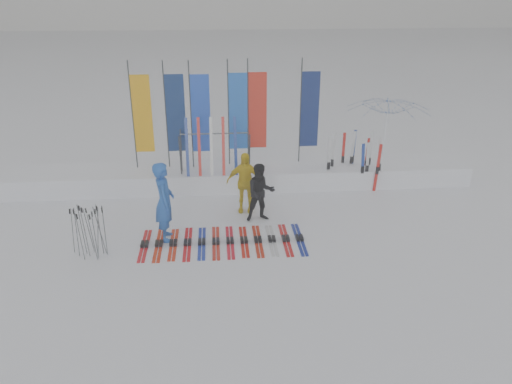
{
  "coord_description": "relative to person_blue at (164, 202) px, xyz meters",
  "views": [
    {
      "loc": [
        -0.77,
        -9.8,
        5.82
      ],
      "look_at": [
        0.2,
        1.6,
        1.0
      ],
      "focal_mm": 35.0,
      "sensor_mm": 36.0,
      "label": 1
    }
  ],
  "objects": [
    {
      "name": "person_black",
      "position": [
        2.39,
        0.84,
        -0.21
      ],
      "size": [
        0.83,
        0.68,
        1.56
      ],
      "primitive_type": "imported",
      "rotation": [
        0.0,
        0.0,
        0.13
      ],
      "color": "black",
      "rests_on": "ground"
    },
    {
      "name": "ground",
      "position": [
        2.03,
        -1.22,
        -0.99
      ],
      "size": [
        120.0,
        120.0,
        0.0
      ],
      "primitive_type": "plane",
      "color": "white",
      "rests_on": "ground"
    },
    {
      "name": "ski_rack",
      "position": [
        1.24,
        2.98,
        0.4
      ],
      "size": [
        2.04,
        0.8,
        1.23
      ],
      "color": "#383A3F",
      "rests_on": "ground"
    },
    {
      "name": "ski_row",
      "position": [
        1.37,
        -0.34,
        -0.95
      ],
      "size": [
        3.91,
        1.69,
        0.07
      ],
      "color": "red",
      "rests_on": "ground"
    },
    {
      "name": "pole_cluster",
      "position": [
        -1.64,
        -0.7,
        -0.39
      ],
      "size": [
        0.81,
        0.48,
        1.25
      ],
      "color": "#595B60",
      "rests_on": "ground"
    },
    {
      "name": "upright_skis",
      "position": [
        5.52,
        2.96,
        -0.19
      ],
      "size": [
        1.6,
        1.03,
        1.7
      ],
      "color": "red",
      "rests_on": "ground"
    },
    {
      "name": "person_yellow",
      "position": [
        2.01,
        1.44,
        -0.15
      ],
      "size": [
        1.03,
        0.53,
        1.68
      ],
      "primitive_type": "imported",
      "rotation": [
        0.0,
        0.0,
        -0.12
      ],
      "color": "yellow",
      "rests_on": "ground"
    },
    {
      "name": "feather_flags",
      "position": [
        1.44,
        3.61,
        1.26
      ],
      "size": [
        5.59,
        0.27,
        3.2
      ],
      "color": "#383A3F",
      "rests_on": "ground"
    },
    {
      "name": "person_blue",
      "position": [
        0.0,
        0.0,
        0.0
      ],
      "size": [
        0.55,
        0.77,
        1.97
      ],
      "primitive_type": "imported",
      "rotation": [
        0.0,
        0.0,
        1.68
      ],
      "color": "blue",
      "rests_on": "ground"
    },
    {
      "name": "tent_canopy",
      "position": [
        6.82,
        4.31,
        0.25
      ],
      "size": [
        3.23,
        3.27,
        2.48
      ],
      "primitive_type": "imported",
      "rotation": [
        0.0,
        0.0,
        -0.21
      ],
      "color": "white",
      "rests_on": "ground"
    },
    {
      "name": "snow_bank",
      "position": [
        2.03,
        3.38,
        -0.69
      ],
      "size": [
        14.0,
        1.6,
        0.6
      ],
      "primitive_type": "cube",
      "color": "white",
      "rests_on": "ground"
    }
  ]
}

